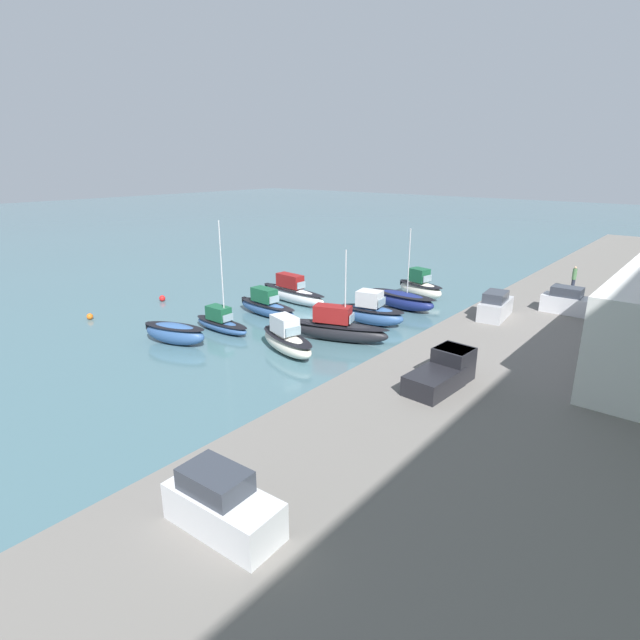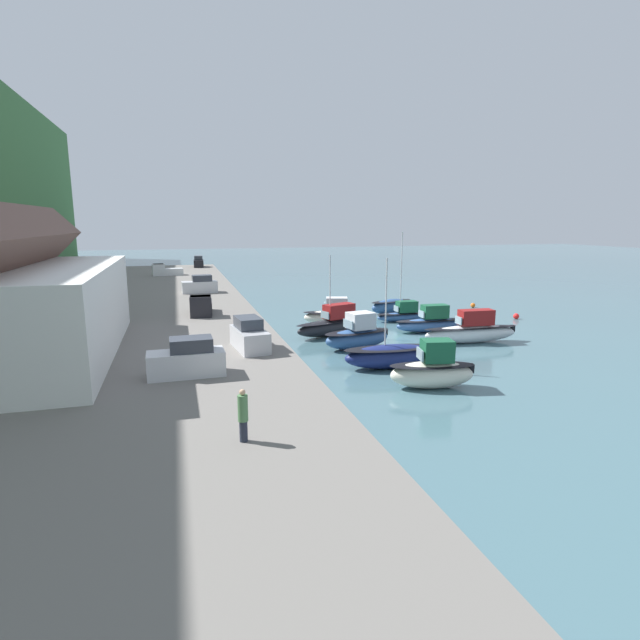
% 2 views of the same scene
% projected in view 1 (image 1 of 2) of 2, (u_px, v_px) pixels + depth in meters
% --- Properties ---
extents(ground_plane, '(320.00, 320.00, 0.00)m').
position_uv_depth(ground_plane, '(302.00, 320.00, 44.20)').
color(ground_plane, '#476B75').
extents(quay_promenade, '(130.75, 23.15, 1.53)m').
position_uv_depth(quay_promenade, '(596.00, 383.00, 29.84)').
color(quay_promenade, slate).
rests_on(quay_promenade, ground_plane).
extents(moored_boat_0, '(2.85, 5.54, 3.02)m').
position_uv_depth(moored_boat_0, '(420.00, 287.00, 51.04)').
color(moored_boat_0, white).
rests_on(moored_boat_0, ground_plane).
extents(moored_boat_1, '(2.58, 6.99, 7.65)m').
position_uv_depth(moored_boat_1, '(402.00, 300.00, 47.29)').
color(moored_boat_1, navy).
rests_on(moored_boat_1, ground_plane).
extents(moored_boat_2, '(3.22, 6.05, 2.94)m').
position_uv_depth(moored_boat_2, '(372.00, 312.00, 42.75)').
color(moored_boat_2, '#33568E').
rests_on(moored_boat_2, ground_plane).
extents(moored_boat_3, '(4.41, 8.39, 7.21)m').
position_uv_depth(moored_boat_3, '(337.00, 328.00, 38.84)').
color(moored_boat_3, black).
rests_on(moored_boat_3, ground_plane).
extents(moored_boat_4, '(3.50, 6.31, 2.75)m').
position_uv_depth(moored_boat_4, '(287.00, 340.00, 36.37)').
color(moored_boat_4, white).
rests_on(moored_boat_4, ground_plane).
extents(moored_boat_5, '(2.18, 8.48, 2.82)m').
position_uv_depth(moored_boat_5, '(293.00, 292.00, 49.33)').
color(moored_boat_5, white).
rests_on(moored_boat_5, ground_plane).
extents(moored_boat_6, '(2.05, 6.97, 2.54)m').
position_uv_depth(moored_boat_6, '(267.00, 306.00, 45.15)').
color(moored_boat_6, '#33568E').
rests_on(moored_boat_6, ground_plane).
extents(moored_boat_7, '(1.58, 5.98, 9.11)m').
position_uv_depth(moored_boat_7, '(221.00, 322.00, 41.10)').
color(moored_boat_7, '#33568E').
rests_on(moored_boat_7, ground_plane).
extents(moored_boat_8, '(3.24, 5.65, 1.67)m').
position_uv_depth(moored_boat_8, '(175.00, 333.00, 38.19)').
color(moored_boat_8, '#33568E').
rests_on(moored_boat_8, ground_plane).
extents(parked_car_1, '(4.38, 2.26, 2.16)m').
position_uv_depth(parked_car_1, '(495.00, 306.00, 39.53)').
color(parked_car_1, '#B7B7BC').
rests_on(parked_car_1, quay_promenade).
extents(parked_car_2, '(2.02, 4.29, 2.16)m').
position_uv_depth(parked_car_2, '(222.00, 505.00, 16.72)').
color(parked_car_2, silver).
rests_on(parked_car_2, quay_promenade).
extents(parked_car_3, '(1.90, 4.24, 2.16)m').
position_uv_depth(parked_car_3, '(569.00, 302.00, 40.70)').
color(parked_car_3, silver).
rests_on(parked_car_3, quay_promenade).
extents(pickup_truck_0, '(4.84, 2.24, 1.90)m').
position_uv_depth(pickup_truck_0, '(444.00, 371.00, 27.62)').
color(pickup_truck_0, black).
rests_on(pickup_truck_0, quay_promenade).
extents(person_on_quay, '(0.40, 0.40, 2.14)m').
position_uv_depth(person_on_quay, '(574.00, 277.00, 48.76)').
color(person_on_quay, '#232838').
rests_on(person_on_quay, quay_promenade).
extents(mooring_buoy_0, '(0.56, 0.56, 0.56)m').
position_uv_depth(mooring_buoy_0, '(90.00, 316.00, 44.25)').
color(mooring_buoy_0, orange).
rests_on(mooring_buoy_0, ground_plane).
extents(mooring_buoy_1, '(0.61, 0.61, 0.61)m').
position_uv_depth(mooring_buoy_1, '(162.00, 298.00, 50.02)').
color(mooring_buoy_1, red).
rests_on(mooring_buoy_1, ground_plane).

